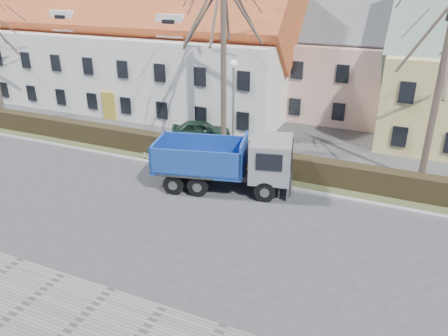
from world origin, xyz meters
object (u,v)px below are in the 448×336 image
at_px(parked_car_a, 201,130).
at_px(streetlight, 233,112).
at_px(cart_frame, 144,156).
at_px(dump_truck, 218,161).

bearing_deg(parked_car_a, streetlight, -150.09).
bearing_deg(streetlight, cart_frame, -157.34).
distance_m(dump_truck, cart_frame, 6.15).
height_order(streetlight, cart_frame, streetlight).
bearing_deg(cart_frame, streetlight, 22.66).
bearing_deg(parked_car_a, dump_truck, -169.33).
relative_size(dump_truck, streetlight, 1.21).
distance_m(dump_truck, parked_car_a, 7.74).
bearing_deg(streetlight, parked_car_a, 142.89).
xyz_separation_m(dump_truck, cart_frame, (-5.81, 1.61, -1.23)).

